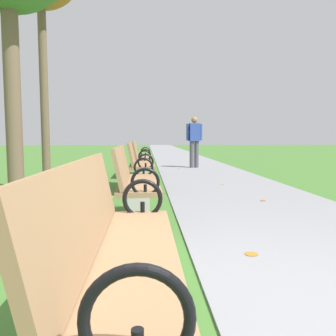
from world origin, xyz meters
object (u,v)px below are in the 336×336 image
park_bench_1 (116,253)px  pedestrian_walking (194,139)px  park_bench_2 (134,183)px  park_bench_4 (141,157)px  park_bench_3 (139,164)px

park_bench_1 → pedestrian_walking: bearing=79.9°
park_bench_2 → pedestrian_walking: bearing=76.6°
park_bench_4 → pedestrian_walking: (1.67, 2.21, 0.44)m
park_bench_1 → park_bench_2: size_ratio=1.00×
park_bench_3 → park_bench_4: (-0.00, 2.23, 0.00)m
park_bench_1 → park_bench_2: bearing=90.0°
park_bench_3 → pedestrian_walking: (1.67, 4.43, 0.44)m
park_bench_1 → park_bench_4: (-0.00, 7.16, 0.00)m
park_bench_1 → park_bench_4: size_ratio=1.00×
park_bench_3 → park_bench_4: 2.23m
park_bench_1 → park_bench_3: bearing=90.0°
park_bench_4 → pedestrian_walking: size_ratio=0.99×
park_bench_1 → park_bench_3: same height
park_bench_1 → pedestrian_walking: 9.53m
park_bench_2 → pedestrian_walking: size_ratio=0.99×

